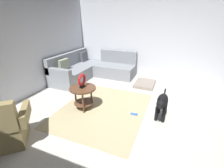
{
  "coord_description": "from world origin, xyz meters",
  "views": [
    {
      "loc": [
        -2.7,
        -0.68,
        1.99
      ],
      "look_at": [
        0.45,
        0.6,
        0.55
      ],
      "focal_mm": 25.02,
      "sensor_mm": 36.0,
      "label": 1
    }
  ],
  "objects_px": {
    "armchair": "(3,129)",
    "side_table": "(83,92)",
    "torus_sculpture": "(82,80)",
    "dog_bed_mat": "(145,84)",
    "dog_toy_rope": "(134,114)",
    "dog": "(162,103)",
    "sectional_couch": "(91,69)"
  },
  "relations": [
    {
      "from": "dog_toy_rope",
      "to": "sectional_couch",
      "type": "bearing_deg",
      "value": 48.9
    },
    {
      "from": "sectional_couch",
      "to": "torus_sculpture",
      "type": "relative_size",
      "value": 6.9
    },
    {
      "from": "sectional_couch",
      "to": "torus_sculpture",
      "type": "distance_m",
      "value": 2.18
    },
    {
      "from": "side_table",
      "to": "torus_sculpture",
      "type": "bearing_deg",
      "value": -86.42
    },
    {
      "from": "side_table",
      "to": "torus_sculpture",
      "type": "height_order",
      "value": "torus_sculpture"
    },
    {
      "from": "sectional_couch",
      "to": "side_table",
      "type": "relative_size",
      "value": 3.75
    },
    {
      "from": "sectional_couch",
      "to": "dog",
      "type": "xyz_separation_m",
      "value": [
        -1.69,
        -2.6,
        0.09
      ]
    },
    {
      "from": "torus_sculpture",
      "to": "dog_toy_rope",
      "type": "height_order",
      "value": "torus_sculpture"
    },
    {
      "from": "armchair",
      "to": "side_table",
      "type": "bearing_deg",
      "value": 26.83
    },
    {
      "from": "armchair",
      "to": "dog_bed_mat",
      "type": "xyz_separation_m",
      "value": [
        3.44,
        -1.66,
        -0.28
      ]
    },
    {
      "from": "side_table",
      "to": "dog_bed_mat",
      "type": "bearing_deg",
      "value": -28.86
    },
    {
      "from": "torus_sculpture",
      "to": "dog_bed_mat",
      "type": "distance_m",
      "value": 2.32
    },
    {
      "from": "armchair",
      "to": "dog_toy_rope",
      "type": "relative_size",
      "value": 6.53
    },
    {
      "from": "dog_bed_mat",
      "to": "dog_toy_rope",
      "type": "xyz_separation_m",
      "value": [
        -1.79,
        -0.11,
        -0.02
      ]
    },
    {
      "from": "side_table",
      "to": "dog",
      "type": "bearing_deg",
      "value": -81.3
    },
    {
      "from": "sectional_couch",
      "to": "dog_toy_rope",
      "type": "xyz_separation_m",
      "value": [
        -1.79,
        -2.05,
        -0.26
      ]
    },
    {
      "from": "torus_sculpture",
      "to": "dog",
      "type": "xyz_separation_m",
      "value": [
        0.27,
        -1.73,
        -0.33
      ]
    },
    {
      "from": "dog",
      "to": "armchair",
      "type": "bearing_deg",
      "value": 39.45
    },
    {
      "from": "dog",
      "to": "dog_toy_rope",
      "type": "distance_m",
      "value": 0.66
    },
    {
      "from": "sectional_couch",
      "to": "torus_sculpture",
      "type": "xyz_separation_m",
      "value": [
        -1.95,
        -0.87,
        0.42
      ]
    },
    {
      "from": "dog_bed_mat",
      "to": "dog",
      "type": "relative_size",
      "value": 0.94
    },
    {
      "from": "dog",
      "to": "torus_sculpture",
      "type": "bearing_deg",
      "value": 10.96
    },
    {
      "from": "dog_bed_mat",
      "to": "sectional_couch",
      "type": "bearing_deg",
      "value": 89.84
    },
    {
      "from": "dog_toy_rope",
      "to": "armchair",
      "type": "bearing_deg",
      "value": 133.01
    },
    {
      "from": "dog_toy_rope",
      "to": "dog",
      "type": "bearing_deg",
      "value": -79.05
    },
    {
      "from": "armchair",
      "to": "torus_sculpture",
      "type": "bearing_deg",
      "value": 26.83
    },
    {
      "from": "dog_bed_mat",
      "to": "dog_toy_rope",
      "type": "distance_m",
      "value": 1.79
    },
    {
      "from": "armchair",
      "to": "torus_sculpture",
      "type": "height_order",
      "value": "armchair"
    },
    {
      "from": "torus_sculpture",
      "to": "dog_bed_mat",
      "type": "xyz_separation_m",
      "value": [
        1.95,
        -1.07,
        -0.67
      ]
    },
    {
      "from": "sectional_couch",
      "to": "dog_toy_rope",
      "type": "bearing_deg",
      "value": -131.1
    },
    {
      "from": "torus_sculpture",
      "to": "dog_toy_rope",
      "type": "relative_size",
      "value": 2.14
    },
    {
      "from": "dog_bed_mat",
      "to": "armchair",
      "type": "bearing_deg",
      "value": 154.23
    }
  ]
}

